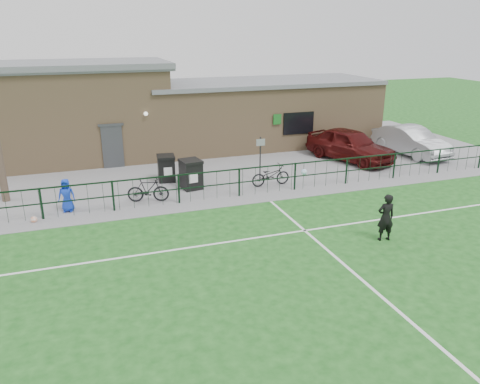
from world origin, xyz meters
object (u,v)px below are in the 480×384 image
object	(u,v)px
wheelie_bin_right	(191,175)
bicycle_d	(148,190)
spectator_child	(67,195)
wheelie_bin_left	(166,169)
car_silver	(411,141)
car_maroon	(350,145)
sign_post	(260,159)
bicycle_e	(271,175)
ball_ground	(34,220)

from	to	relation	value
wheelie_bin_right	bicycle_d	size ratio (longest dim) A/B	0.72
spectator_child	wheelie_bin_right	bearing A→B (deg)	24.56
wheelie_bin_left	car_silver	size ratio (longest dim) A/B	0.24
car_maroon	spectator_child	bearing A→B (deg)	172.30
sign_post	car_maroon	xyz separation A→B (m)	(5.63, 1.64, -0.17)
wheelie_bin_left	bicycle_d	size ratio (longest dim) A/B	0.67
car_maroon	sign_post	bearing A→B (deg)	177.04
sign_post	car_silver	bearing A→B (deg)	9.68
wheelie_bin_right	car_silver	xyz separation A→B (m)	(12.58, 1.68, 0.17)
wheelie_bin_left	bicycle_d	bearing A→B (deg)	-110.27
wheelie_bin_left	sign_post	distance (m)	4.24
bicycle_e	ball_ground	distance (m)	9.61
car_maroon	car_silver	bearing A→B (deg)	-19.92
wheelie_bin_right	bicycle_d	world-z (taller)	wheelie_bin_right
wheelie_bin_left	wheelie_bin_right	bearing A→B (deg)	-54.16
wheelie_bin_right	car_maroon	size ratio (longest dim) A/B	0.24
ball_ground	sign_post	bearing A→B (deg)	11.48
sign_post	spectator_child	distance (m)	8.31
wheelie_bin_left	ball_ground	bearing A→B (deg)	-143.57
wheelie_bin_left	sign_post	world-z (taller)	sign_post
wheelie_bin_right	spectator_child	bearing A→B (deg)	-176.69
bicycle_e	spectator_child	bearing A→B (deg)	90.91
sign_post	bicycle_e	distance (m)	1.01
sign_post	spectator_child	size ratio (longest dim) A/B	1.58
wheelie_bin_right	bicycle_e	bearing A→B (deg)	-21.75
bicycle_d	car_silver	bearing A→B (deg)	-64.75
bicycle_d	bicycle_e	bearing A→B (deg)	-72.15
sign_post	bicycle_e	bearing A→B (deg)	-78.45
car_maroon	bicycle_d	bearing A→B (deg)	175.18
spectator_child	bicycle_e	bearing A→B (deg)	14.52
bicycle_d	ball_ground	size ratio (longest dim) A/B	7.13
wheelie_bin_right	spectator_child	distance (m)	5.14
wheelie_bin_left	ball_ground	distance (m)	6.26
car_silver	ball_ground	distance (m)	19.08
ball_ground	spectator_child	bearing A→B (deg)	32.00
car_maroon	ball_ground	size ratio (longest dim) A/B	21.23
bicycle_d	bicycle_e	world-z (taller)	bicycle_d
sign_post	ball_ground	bearing A→B (deg)	-168.52
wheelie_bin_left	bicycle_e	world-z (taller)	wheelie_bin_left
sign_post	bicycle_d	distance (m)	5.34
wheelie_bin_left	car_silver	xyz separation A→B (m)	(13.39, 0.30, 0.21)
car_silver	bicycle_e	bearing A→B (deg)	-171.35
wheelie_bin_left	car_maroon	size ratio (longest dim) A/B	0.22
sign_post	ball_ground	distance (m)	9.60
car_maroon	bicycle_d	distance (m)	11.18
wheelie_bin_left	bicycle_e	size ratio (longest dim) A/B	0.62
sign_post	ball_ground	size ratio (longest dim) A/B	8.71
wheelie_bin_right	car_silver	size ratio (longest dim) A/B	0.25
bicycle_e	sign_post	bearing A→B (deg)	10.08
car_maroon	bicycle_d	xyz separation A→B (m)	(-10.82, -2.78, -0.34)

